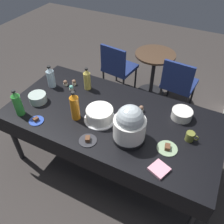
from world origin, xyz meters
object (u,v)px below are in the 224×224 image
soda_bottle_lime_soda (18,103)px  dessert_plate_charcoal (88,140)px  frosted_layer_cake (100,115)px  glass_salad_bowl (38,98)px  cupcake_rose (65,83)px  maroon_chair_right (178,82)px  slow_cooker (130,125)px  coffee_mug_olive (190,137)px  cupcake_berry (141,109)px  soda_bottle_orange_juice (75,106)px  potluck_table (112,120)px  dessert_plate_sage (167,148)px  cupcake_vanilla (74,82)px  maroon_chair_left (117,66)px  round_cafe_table (154,67)px  ceramic_snack_bowl (182,114)px  dessert_plate_cobalt (36,120)px  coffee_mug_black (131,107)px  cupcake_mint (71,88)px  soda_bottle_ginger_ale (87,79)px  soda_bottle_water (51,77)px

soda_bottle_lime_soda → dessert_plate_charcoal: bearing=-0.3°
frosted_layer_cake → glass_salad_bowl: (-0.74, -0.05, -0.02)m
cupcake_rose → maroon_chair_right: bearing=43.2°
slow_cooker → coffee_mug_olive: size_ratio=3.16×
maroon_chair_right → cupcake_berry: bearing=-98.2°
soda_bottle_orange_juice → coffee_mug_olive: bearing=11.5°
potluck_table → cupcake_rose: cupcake_rose is taller
cupcake_rose → coffee_mug_olive: size_ratio=0.57×
dessert_plate_sage → soda_bottle_orange_juice: 0.95m
potluck_table → dessert_plate_sage: size_ratio=11.92×
cupcake_berry → cupcake_vanilla: 0.89m
glass_salad_bowl → maroon_chair_left: bearing=79.7°
round_cafe_table → dessert_plate_sage: bearing=-67.9°
cupcake_rose → cupcake_berry: size_ratio=1.00×
ceramic_snack_bowl → soda_bottle_orange_juice: size_ratio=0.63×
glass_salad_bowl → round_cafe_table: glass_salad_bowl is taller
frosted_layer_cake → dessert_plate_cobalt: 0.64m
potluck_table → maroon_chair_left: maroon_chair_left is taller
dessert_plate_cobalt → coffee_mug_black: coffee_mug_black is taller
coffee_mug_black → slow_cooker: bearing=-68.8°
potluck_table → frosted_layer_cake: frosted_layer_cake is taller
cupcake_mint → soda_bottle_ginger_ale: bearing=38.2°
slow_cooker → soda_bottle_lime_soda: (-1.13, -0.19, -0.04)m
slow_cooker → glass_salad_bowl: size_ratio=1.99×
coffee_mug_olive → ceramic_snack_bowl: bearing=119.0°
cupcake_mint → cupcake_rose: bearing=156.8°
cupcake_berry → dessert_plate_sage: bearing=-43.0°
cupcake_vanilla → maroon_chair_left: bearing=84.8°
ceramic_snack_bowl → soda_bottle_orange_juice: soda_bottle_orange_juice is taller
potluck_table → cupcake_mint: (-0.62, 0.18, 0.09)m
soda_bottle_orange_juice → coffee_mug_olive: 1.12m
cupcake_vanilla → cupcake_mint: same height
soda_bottle_lime_soda → round_cafe_table: size_ratio=0.41×
ceramic_snack_bowl → soda_bottle_lime_soda: soda_bottle_lime_soda is taller
frosted_layer_cake → soda_bottle_water: soda_bottle_water is taller
cupcake_rose → dessert_plate_charcoal: bearing=-42.3°
dessert_plate_sage → cupcake_vanilla: bearing=160.8°
soda_bottle_water → frosted_layer_cake: bearing=-17.7°
dessert_plate_cobalt → cupcake_rose: size_ratio=2.20×
soda_bottle_ginger_ale → potluck_table: bearing=-32.1°
frosted_layer_cake → round_cafe_table: (0.03, 1.62, -0.32)m
coffee_mug_olive → maroon_chair_left: bearing=136.8°
potluck_table → cupcake_berry: cupcake_berry is taller
frosted_layer_cake → maroon_chair_left: frosted_layer_cake is taller
dessert_plate_sage → soda_bottle_lime_soda: soda_bottle_lime_soda is taller
slow_cooker → cupcake_rose: (-1.01, 0.43, -0.14)m
soda_bottle_ginger_ale → coffee_mug_olive: (1.25, -0.26, -0.08)m
cupcake_rose → coffee_mug_olive: (1.52, -0.20, 0.01)m
glass_salad_bowl → cupcake_vanilla: 0.47m
potluck_table → soda_bottle_lime_soda: bearing=-155.0°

